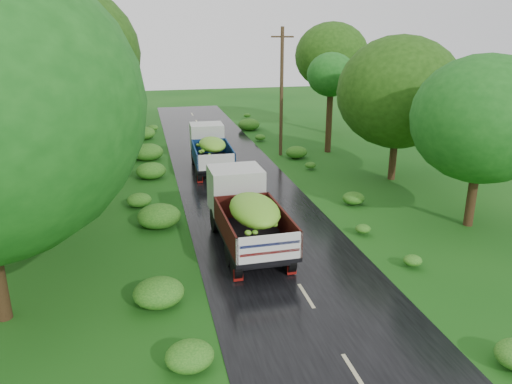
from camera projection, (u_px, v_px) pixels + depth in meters
name	position (u px, v px, depth m)	size (l,w,h in m)	color
ground	(355.00, 374.00, 13.01)	(120.00, 120.00, 0.00)	#10430E
road	(297.00, 282.00, 17.63)	(6.50, 80.00, 0.02)	black
road_lines	(289.00, 268.00, 18.54)	(0.12, 69.60, 0.00)	#BFB78C
truck_near	(246.00, 210.00, 20.10)	(2.44, 6.57, 2.74)	black
truck_far	(210.00, 147.00, 30.72)	(2.29, 6.10, 2.54)	black
utility_pole	(281.00, 91.00, 33.17)	(1.40, 0.71, 8.49)	#382616
trees_left	(39.00, 64.00, 27.35)	(6.73, 35.97, 9.13)	black
trees_right	(382.00, 83.00, 29.74)	(5.35, 23.79, 7.75)	black
shrubs	(245.00, 193.00, 25.82)	(11.90, 44.00, 0.70)	#155814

